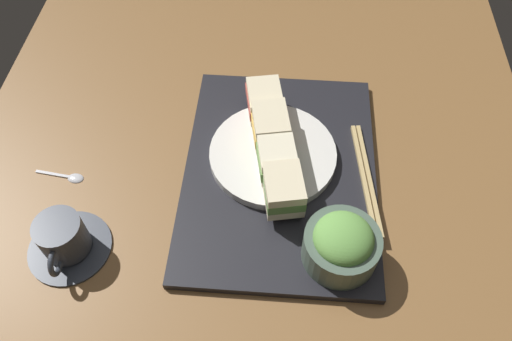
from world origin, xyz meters
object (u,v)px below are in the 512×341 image
object	(u,v)px
sandwich_nearmost	(283,190)
salad_bowl	(342,244)
sandwich_inner_near	(277,157)
coffee_cup	(64,240)
sandwich_plate	(273,154)
teaspoon	(69,176)
sandwich_inner_far	(270,127)
chopsticks_pair	(366,178)
sandwich_farmost	(265,100)

from	to	relation	value
sandwich_nearmost	salad_bowl	size ratio (longest dim) A/B	0.75
sandwich_inner_near	coffee_cup	xyz separation A→B (cm)	(-15.69, 30.79, -2.61)
sandwich_plate	teaspoon	size ratio (longest dim) A/B	2.48
sandwich_plate	sandwich_inner_far	world-z (taller)	sandwich_inner_far
salad_bowl	chopsticks_pair	distance (cm)	15.29
chopsticks_pair	coffee_cup	distance (cm)	48.22
sandwich_inner_far	salad_bowl	bearing A→B (deg)	-151.14
sandwich_farmost	coffee_cup	world-z (taller)	sandwich_farmost
sandwich_nearmost	sandwich_inner_near	world-z (taller)	sandwich_nearmost
chopsticks_pair	teaspoon	xyz separation A→B (cm)	(-2.21, 49.66, -1.50)
salad_bowl	sandwich_inner_near	bearing A→B (deg)	34.76
sandwich_nearmost	sandwich_inner_far	distance (cm)	12.71
sandwich_plate	teaspoon	distance (cm)	34.59
sandwich_farmost	teaspoon	size ratio (longest dim) A/B	0.99
sandwich_plate	sandwich_inner_near	distance (cm)	4.65
salad_bowl	teaspoon	size ratio (longest dim) A/B	1.28
sandwich_inner_far	coffee_cup	world-z (taller)	sandwich_inner_far
sandwich_inner_far	teaspoon	bearing A→B (deg)	104.78
sandwich_inner_near	sandwich_farmost	xyz separation A→B (cm)	(12.42, 2.70, -0.21)
chopsticks_pair	salad_bowl	bearing A→B (deg)	160.99
sandwich_inner_far	chopsticks_pair	size ratio (longest dim) A/B	0.40
sandwich_nearmost	coffee_cup	bearing A→B (deg)	106.43
sandwich_plate	salad_bowl	size ratio (longest dim) A/B	1.93
sandwich_farmost	chopsticks_pair	bearing A→B (deg)	-126.01
sandwich_inner_near	salad_bowl	size ratio (longest dim) A/B	0.79
sandwich_farmost	salad_bowl	world-z (taller)	salad_bowl
sandwich_farmost	chopsticks_pair	xyz separation A→B (cm)	(-12.81, -17.62, -3.64)
teaspoon	sandwich_inner_far	bearing A→B (deg)	-75.22
sandwich_nearmost	sandwich_inner_far	bearing A→B (deg)	12.26
salad_bowl	coffee_cup	xyz separation A→B (cm)	(-1.19, 40.85, -2.07)
teaspoon	sandwich_inner_near	bearing A→B (deg)	-85.72
sandwich_plate	teaspoon	bearing A→B (deg)	99.50
chopsticks_pair	sandwich_farmost	bearing A→B (deg)	53.99
salad_bowl	coffee_cup	distance (cm)	40.92
salad_bowl	sandwich_plate	bearing A→B (deg)	31.38
sandwich_nearmost	teaspoon	size ratio (longest dim) A/B	0.97
sandwich_inner_far	teaspoon	xyz separation A→B (cm)	(-8.81, 33.39, -5.45)
sandwich_inner_far	sandwich_farmost	world-z (taller)	sandwich_inner_far
sandwich_inner_far	chopsticks_pair	bearing A→B (deg)	-112.07
sandwich_inner_far	chopsticks_pair	distance (cm)	18.00
sandwich_farmost	salad_bowl	distance (cm)	29.79
sandwich_farmost	sandwich_nearmost	bearing A→B (deg)	-167.74
sandwich_plate	teaspoon	world-z (taller)	sandwich_plate
sandwich_inner_near	coffee_cup	world-z (taller)	sandwich_inner_near
sandwich_inner_far	coffee_cup	bearing A→B (deg)	126.65
sandwich_inner_near	sandwich_inner_far	world-z (taller)	sandwich_inner_far
sandwich_plate	sandwich_nearmost	xyz separation A→B (cm)	(-9.32, -2.03, 3.50)
sandwich_farmost	teaspoon	bearing A→B (deg)	115.12
sandwich_nearmost	coffee_cup	world-z (taller)	sandwich_nearmost
sandwich_nearmost	sandwich_farmost	bearing A→B (deg)	12.26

